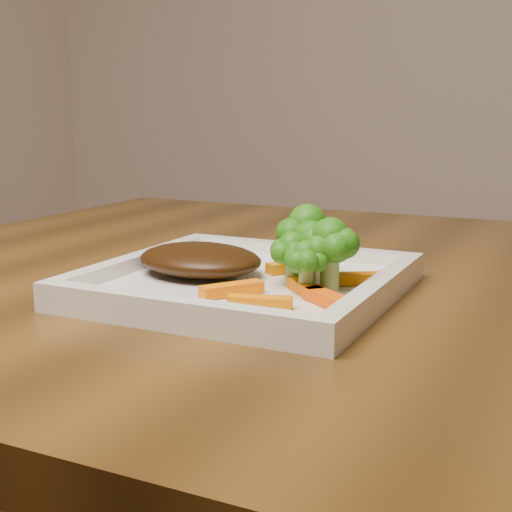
% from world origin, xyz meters
% --- Properties ---
extents(plate, '(0.27, 0.27, 0.01)m').
position_xyz_m(plate, '(-0.12, -0.01, 0.76)').
color(plate, white).
rests_on(plate, dining_table).
extents(steak, '(0.14, 0.11, 0.03)m').
position_xyz_m(steak, '(-0.17, -0.00, 0.78)').
color(steak, '#341D07').
rests_on(steak, plate).
extents(broccoli_0, '(0.07, 0.07, 0.07)m').
position_xyz_m(broccoli_0, '(-0.07, 0.02, 0.80)').
color(broccoli_0, '#126C13').
rests_on(broccoli_0, plate).
extents(broccoli_1, '(0.07, 0.07, 0.06)m').
position_xyz_m(broccoli_1, '(-0.04, -0.01, 0.79)').
color(broccoli_1, '#306F12').
rests_on(broccoli_1, plate).
extents(broccoli_2, '(0.05, 0.05, 0.06)m').
position_xyz_m(broccoli_2, '(-0.05, -0.03, 0.79)').
color(broccoli_2, '#1C6410').
rests_on(broccoli_2, plate).
extents(broccoli_3, '(0.05, 0.05, 0.06)m').
position_xyz_m(broccoli_3, '(-0.08, -0.01, 0.79)').
color(broccoli_3, '#326D12').
rests_on(broccoli_3, plate).
extents(carrot_0, '(0.05, 0.03, 0.01)m').
position_xyz_m(carrot_0, '(-0.07, -0.09, 0.77)').
color(carrot_0, orange).
rests_on(carrot_0, plate).
extents(carrot_1, '(0.06, 0.05, 0.01)m').
position_xyz_m(carrot_1, '(-0.02, -0.06, 0.77)').
color(carrot_1, '#FA4F04').
rests_on(carrot_1, plate).
extents(carrot_2, '(0.05, 0.06, 0.01)m').
position_xyz_m(carrot_2, '(-0.11, -0.06, 0.77)').
color(carrot_2, orange).
rests_on(carrot_2, plate).
extents(carrot_3, '(0.06, 0.04, 0.01)m').
position_xyz_m(carrot_3, '(-0.02, 0.03, 0.77)').
color(carrot_3, '#C96603').
rests_on(carrot_3, plate).
extents(carrot_4, '(0.04, 0.05, 0.01)m').
position_xyz_m(carrot_4, '(-0.10, 0.05, 0.77)').
color(carrot_4, orange).
rests_on(carrot_4, plate).
extents(carrot_5, '(0.05, 0.05, 0.01)m').
position_xyz_m(carrot_5, '(-0.06, -0.02, 0.77)').
color(carrot_5, orange).
rests_on(carrot_5, plate).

